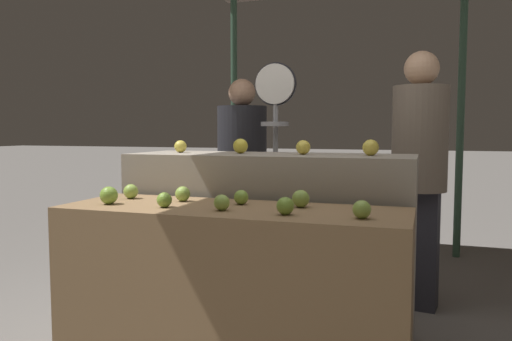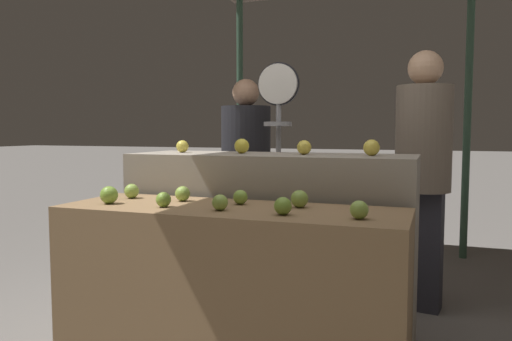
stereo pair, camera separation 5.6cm
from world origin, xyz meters
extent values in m
cylinder|color=#33513D|center=(-1.16, 3.02, 1.32)|extent=(0.07, 0.07, 2.64)
cylinder|color=#33513D|center=(1.16, 3.02, 1.32)|extent=(0.07, 0.07, 2.64)
cube|color=olive|center=(0.00, 0.00, 0.44)|extent=(1.62, 0.55, 0.87)
cube|color=gray|center=(0.00, 0.60, 0.55)|extent=(1.62, 0.55, 1.10)
sphere|color=#7AA338|center=(-0.60, -0.10, 0.92)|extent=(0.09, 0.09, 0.09)
sphere|color=#7AA338|center=(-0.30, -0.10, 0.91)|extent=(0.07, 0.07, 0.07)
sphere|color=#8EB247|center=(-0.01, -0.10, 0.91)|extent=(0.07, 0.07, 0.07)
sphere|color=#7AA338|center=(0.29, -0.12, 0.91)|extent=(0.08, 0.08, 0.08)
sphere|color=#8EB247|center=(0.61, -0.10, 0.91)|extent=(0.08, 0.08, 0.08)
sphere|color=#8EB247|center=(-0.61, 0.11, 0.91)|extent=(0.08, 0.08, 0.08)
sphere|color=#8EB247|center=(-0.31, 0.10, 0.91)|extent=(0.08, 0.08, 0.08)
sphere|color=#84AD3D|center=(0.01, 0.10, 0.91)|extent=(0.07, 0.07, 0.07)
sphere|color=#8EB247|center=(0.30, 0.10, 0.92)|extent=(0.08, 0.08, 0.08)
sphere|color=gold|center=(-0.57, 0.59, 1.13)|extent=(0.08, 0.08, 0.08)
sphere|color=gold|center=(-0.18, 0.60, 1.14)|extent=(0.09, 0.09, 0.09)
sphere|color=yellow|center=(0.20, 0.60, 1.14)|extent=(0.08, 0.08, 0.08)
sphere|color=yellow|center=(0.57, 0.59, 1.14)|extent=(0.09, 0.09, 0.09)
cylinder|color=#99999E|center=(-0.17, 1.29, 0.79)|extent=(0.04, 0.04, 1.59)
cylinder|color=black|center=(-0.17, 1.29, 1.56)|extent=(0.31, 0.01, 0.31)
cylinder|color=silver|center=(-0.17, 1.27, 1.56)|extent=(0.28, 0.02, 0.28)
cylinder|color=#99999E|center=(-0.17, 1.27, 1.35)|extent=(0.01, 0.01, 0.14)
cylinder|color=#99999E|center=(-0.17, 1.27, 1.28)|extent=(0.20, 0.20, 0.03)
cube|color=#2D2D38|center=(-0.54, 1.61, 0.38)|extent=(0.32, 0.22, 0.76)
cylinder|color=#232328|center=(-0.54, 1.61, 1.09)|extent=(0.45, 0.45, 0.66)
sphere|color=tan|center=(-0.54, 1.61, 1.53)|extent=(0.22, 0.22, 0.22)
cube|color=#2D2D38|center=(0.81, 1.43, 0.41)|extent=(0.30, 0.21, 0.82)
cylinder|color=#756656|center=(0.81, 1.43, 1.18)|extent=(0.42, 0.42, 0.71)
sphere|color=tan|center=(0.81, 1.43, 1.65)|extent=(0.23, 0.23, 0.23)
camera|label=1|loc=(0.84, -2.14, 1.23)|focal=35.00mm
camera|label=2|loc=(0.90, -2.12, 1.23)|focal=35.00mm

